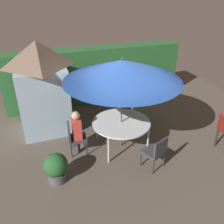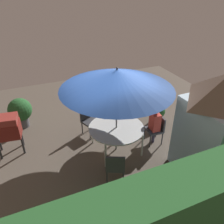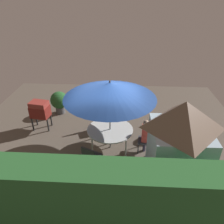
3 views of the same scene
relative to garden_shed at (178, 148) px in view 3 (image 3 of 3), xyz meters
The scene contains 12 objects.
ground_plane 3.19m from the garden_shed, 44.51° to the right, with size 11.00×11.00×0.00m, color brown.
hedge_backdrop 2.56m from the garden_shed, 36.19° to the left, with size 6.61×0.74×2.06m.
garden_shed is the anchor object (origin of this frame).
patio_table 2.61m from the garden_shed, 42.22° to the right, with size 1.58×1.58×0.79m.
patio_umbrella 2.66m from the garden_shed, 42.22° to the right, with size 2.96×2.96×2.57m.
bbq_grill 5.51m from the garden_shed, 30.67° to the right, with size 0.77×0.60×1.20m.
chair_near_shed 1.89m from the garden_shed, 69.63° to the right, with size 0.51×0.51×0.90m.
chair_far_side 3.78m from the garden_shed, 50.57° to the right, with size 0.60×0.60×0.90m.
chair_toward_hedge 2.61m from the garden_shed, 13.59° to the right, with size 0.61×0.62×0.90m.
potted_plant_by_shed 2.67m from the garden_shed, 90.70° to the right, with size 0.55×0.55×0.75m.
potted_plant_by_grill 6.00m from the garden_shed, 43.38° to the right, with size 0.78×0.78×1.04m.
person_in_red 1.82m from the garden_shed, 67.05° to the right, with size 0.27×0.36×1.26m.
Camera 3 is at (-0.60, 6.46, 4.97)m, focal length 34.62 mm.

